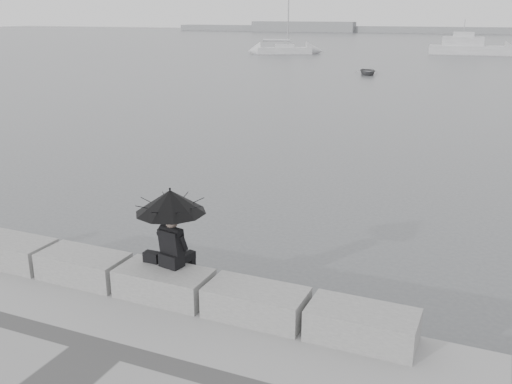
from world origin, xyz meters
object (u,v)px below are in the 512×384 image
at_px(sailboat_left, 284,50).
at_px(dinghy, 367,72).
at_px(seated_person, 170,210).
at_px(motor_cruiser, 471,47).

height_order(sailboat_left, dinghy, sailboat_left).
bearing_deg(seated_person, motor_cruiser, 100.53).
bearing_deg(dinghy, seated_person, -101.19).
height_order(sailboat_left, motor_cruiser, sailboat_left).
relative_size(seated_person, sailboat_left, 0.11).
distance_m(seated_person, motor_cruiser, 72.76).
bearing_deg(seated_person, dinghy, 109.10).
bearing_deg(motor_cruiser, dinghy, -107.00).
bearing_deg(seated_person, sailboat_left, 119.78).
relative_size(seated_person, motor_cruiser, 0.13).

